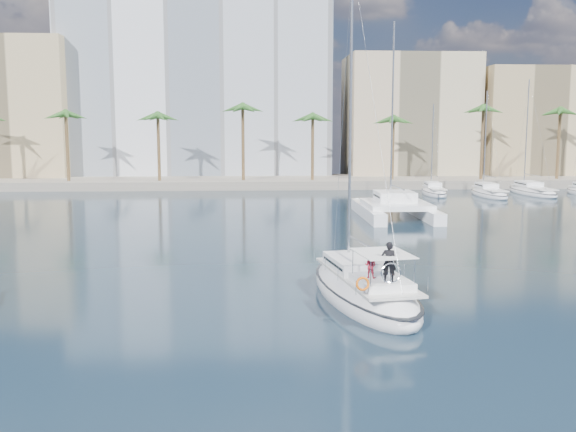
{
  "coord_description": "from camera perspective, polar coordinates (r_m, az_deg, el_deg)",
  "views": [
    {
      "loc": [
        -3.52,
        -34.12,
        8.65
      ],
      "look_at": [
        -1.48,
        1.5,
        3.71
      ],
      "focal_mm": 40.0,
      "sensor_mm": 36.0,
      "label": 1
    }
  ],
  "objects": [
    {
      "name": "building_beige",
      "position": [
        107.21,
        10.62,
        8.48
      ],
      "size": [
        20.0,
        14.0,
        20.0
      ],
      "primitive_type": "cube",
      "color": "tan",
      "rests_on": "ground"
    },
    {
      "name": "building_modern",
      "position": [
        107.59,
        -7.92,
        10.67
      ],
      "size": [
        42.0,
        16.0,
        28.0
      ],
      "primitive_type": "cube",
      "color": "white",
      "rests_on": "ground"
    },
    {
      "name": "palm_centre",
      "position": [
        91.2,
        -1.07,
        8.91
      ],
      "size": [
        3.6,
        3.6,
        12.3
      ],
      "color": "brown",
      "rests_on": "ground"
    },
    {
      "name": "catamaran",
      "position": [
        62.93,
        9.49,
        0.95
      ],
      "size": [
        6.51,
        12.98,
        18.78
      ],
      "rotation": [
        0.0,
        0.0,
        -0.0
      ],
      "color": "white",
      "rests_on": "ground"
    },
    {
      "name": "building_tan_right",
      "position": [
        111.81,
        20.95,
        7.56
      ],
      "size": [
        18.0,
        12.0,
        18.0
      ],
      "primitive_type": "cube",
      "color": "tan",
      "rests_on": "ground"
    },
    {
      "name": "moored_yacht_c",
      "position": [
        89.38,
        20.87,
        1.82
      ],
      "size": [
        3.98,
        12.33,
        15.54
      ],
      "primitive_type": null,
      "rotation": [
        0.0,
        0.0,
        0.03
      ],
      "color": "white",
      "rests_on": "ground"
    },
    {
      "name": "building_tan_left",
      "position": [
        110.09,
        -24.0,
        8.44
      ],
      "size": [
        22.0,
        14.0,
        22.0
      ],
      "primitive_type": "cube",
      "color": "tan",
      "rests_on": "ground"
    },
    {
      "name": "ground",
      "position": [
        35.38,
        2.55,
        -6.27
      ],
      "size": [
        160.0,
        160.0,
        0.0
      ],
      "primitive_type": "plane",
      "color": "black",
      "rests_on": "ground"
    },
    {
      "name": "palm_left",
      "position": [
        96.1,
        -22.0,
        8.3
      ],
      "size": [
        3.6,
        3.6,
        12.3
      ],
      "color": "brown",
      "rests_on": "ground"
    },
    {
      "name": "seagull",
      "position": [
        40.65,
        3.87,
        -3.59
      ],
      "size": [
        1.03,
        0.44,
        0.19
      ],
      "color": "silver",
      "rests_on": "ground"
    },
    {
      "name": "moored_yacht_b",
      "position": [
        85.06,
        17.42,
        1.69
      ],
      "size": [
        3.32,
        10.83,
        13.72
      ],
      "primitive_type": null,
      "rotation": [
        0.0,
        0.0,
        -0.02
      ],
      "color": "white",
      "rests_on": "ground"
    },
    {
      "name": "quay",
      "position": [
        95.53,
        -1.15,
        3.06
      ],
      "size": [
        120.0,
        14.0,
        1.2
      ],
      "primitive_type": "cube",
      "color": "gray",
      "rests_on": "ground"
    },
    {
      "name": "main_sloop",
      "position": [
        32.72,
        6.72,
        -6.51
      ],
      "size": [
        5.67,
        12.56,
        17.98
      ],
      "rotation": [
        0.0,
        0.0,
        0.15
      ],
      "color": "white",
      "rests_on": "ground"
    },
    {
      "name": "moored_yacht_a",
      "position": [
        84.9,
        12.84,
        1.85
      ],
      "size": [
        3.37,
        9.52,
        11.9
      ],
      "primitive_type": null,
      "rotation": [
        0.0,
        0.0,
        -0.07
      ],
      "color": "white",
      "rests_on": "ground"
    },
    {
      "name": "palm_right",
      "position": [
        98.56,
        19.32,
        8.4
      ],
      "size": [
        3.6,
        3.6,
        12.3
      ],
      "color": "brown",
      "rests_on": "ground"
    }
  ]
}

